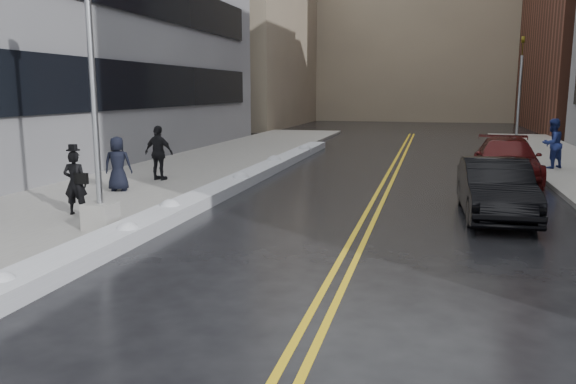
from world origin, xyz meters
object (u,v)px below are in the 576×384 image
Objects in this scene: pedestrian_c at (118,164)px; car_black at (495,189)px; pedestrian_fedora at (75,183)px; lamppost at (95,125)px; car_maroon at (506,160)px; pedestrian_d at (159,153)px; traffic_signal at (520,88)px; pedestrian_east at (552,144)px.

pedestrian_c is 11.22m from car_black.
pedestrian_c is at bearing -87.28° from pedestrian_fedora.
lamppost is 14.53m from car_maroon.
pedestrian_c reaches higher than pedestrian_fedora.
pedestrian_d is at bearing -160.54° from car_maroon.
traffic_signal is 8.64m from pedestrian_east.
lamppost is at bearing 99.37° from pedestrian_c.
pedestrian_d is at bearing -12.34° from pedestrian_east.
traffic_signal reaches higher than pedestrian_east.
traffic_signal is 24.80m from pedestrian_fedora.
car_maroon is at bearing -151.64° from pedestrian_fedora.
lamppost is 4.64× the size of pedestrian_fedora.
pedestrian_east is at bearing -147.99° from pedestrian_fedora.
pedestrian_c is (-14.05, -17.47, -2.39)m from traffic_signal.
pedestrian_fedora is at bearing 140.95° from lamppost.
pedestrian_d is at bearing -95.01° from pedestrian_fedora.
car_maroon is (-1.85, -11.56, -2.61)m from traffic_signal.
pedestrian_east is (13.51, 12.48, 0.19)m from pedestrian_fedora.
pedestrian_c is at bearing 116.45° from lamppost.
pedestrian_d is 12.50m from car_maroon.
pedestrian_d is 0.96× the size of pedestrian_east.
pedestrian_east is 9.97m from car_black.
lamppost is at bearing -130.87° from car_maroon.
lamppost reaches higher than pedestrian_d.
car_black is at bearing -174.60° from pedestrian_fedora.
pedestrian_d reaches higher than car_maroon.
car_black is (11.22, -0.34, -0.25)m from pedestrian_c.
pedestrian_east reaches higher than pedestrian_d.
car_maroon is (11.97, 3.59, -0.33)m from pedestrian_d.
pedestrian_c is 0.32× the size of car_maroon.
pedestrian_east is at bearing -88.24° from traffic_signal.
lamppost is 3.77× the size of pedestrian_east.
traffic_signal reaches higher than pedestrian_d.
pedestrian_c is 0.37× the size of car_black.
traffic_signal is at bearing -124.18° from pedestrian_d.
pedestrian_east is (12.06, 13.65, -1.37)m from lamppost.
car_maroon is at bearing -99.07° from traffic_signal.
lamppost is 18.27m from pedestrian_east.
pedestrian_fedora is 0.85× the size of pedestrian_d.
car_maroon is at bearing -171.23° from pedestrian_c.
lamppost is 24.98m from traffic_signal.
pedestrian_east is at bearing 48.56° from lamppost.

